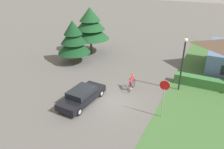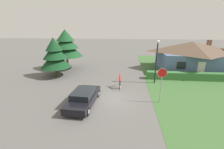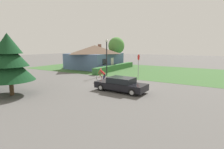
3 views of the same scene
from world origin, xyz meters
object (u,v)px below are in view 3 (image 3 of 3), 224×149
object	(u,v)px
stop_sign	(138,61)
deciduous_tree_right	(116,46)
conifer_tall_near	(9,61)
cyclist	(103,75)
street_lamp	(107,52)
cottage_house	(95,56)
sedan_left_lane	(121,84)

from	to	relation	value
stop_sign	deciduous_tree_right	xyz separation A→B (m)	(13.64, 10.73, 1.89)
conifer_tall_near	cyclist	bearing A→B (deg)	-20.78
stop_sign	street_lamp	world-z (taller)	street_lamp
cottage_house	conifer_tall_near	world-z (taller)	conifer_tall_near
stop_sign	cyclist	bearing A→B (deg)	-40.78
deciduous_tree_right	street_lamp	bearing A→B (deg)	-155.72
sedan_left_lane	cottage_house	bearing A→B (deg)	-43.57
street_lamp	stop_sign	bearing A→B (deg)	-94.22
cottage_house	street_lamp	xyz separation A→B (m)	(-6.14, -6.48, 1.02)
conifer_tall_near	sedan_left_lane	bearing A→B (deg)	-51.27
cottage_house	conifer_tall_near	bearing A→B (deg)	-164.46
cottage_house	street_lamp	size ratio (longest dim) A/B	1.93
cottage_house	cyclist	xyz separation A→B (m)	(-10.01, -8.38, -1.44)
sedan_left_lane	deciduous_tree_right	bearing A→B (deg)	-56.76
sedan_left_lane	cyclist	world-z (taller)	cyclist
street_lamp	deciduous_tree_right	xyz separation A→B (m)	(13.29, 6.00, 0.87)
cottage_house	stop_sign	size ratio (longest dim) A/B	3.14
deciduous_tree_right	cyclist	bearing A→B (deg)	-155.28
cottage_house	street_lamp	distance (m)	8.99
stop_sign	deciduous_tree_right	size ratio (longest dim) A/B	0.51
sedan_left_lane	conifer_tall_near	size ratio (longest dim) A/B	0.94
cottage_house	deciduous_tree_right	bearing A→B (deg)	-4.07
cyclist	cottage_house	bearing A→B (deg)	-49.57
cyclist	stop_sign	size ratio (longest dim) A/B	0.57
cottage_house	conifer_tall_near	distance (m)	19.15
cottage_house	deciduous_tree_right	distance (m)	7.42
sedan_left_lane	street_lamp	xyz separation A→B (m)	(6.67, 5.71, 2.56)
stop_sign	street_lamp	distance (m)	4.85
sedan_left_lane	street_lamp	world-z (taller)	street_lamp
cyclist	stop_sign	xyz separation A→B (m)	(3.52, -2.83, 1.45)
deciduous_tree_right	cottage_house	bearing A→B (deg)	176.14
cyclist	deciduous_tree_right	distance (m)	19.19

